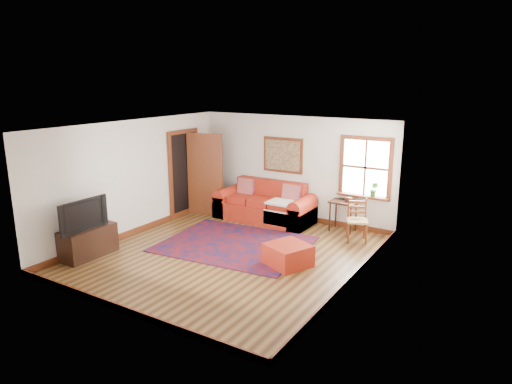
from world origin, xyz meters
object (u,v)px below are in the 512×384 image
Objects in this scene: red_leather_sofa at (265,207)px; ladder_back_chair at (357,218)px; side_table at (343,206)px; red_ottoman at (288,255)px; media_cabinet at (88,242)px.

ladder_back_chair is (2.38, -0.24, 0.18)m from red_leather_sofa.
side_table is 0.64m from ladder_back_chair.
red_ottoman is 2.40m from side_table.
media_cabinet is at bearing -138.94° from ladder_back_chair.
red_ottoman is at bearing 25.01° from media_cabinet.
side_table is at bearing 110.14° from red_ottoman.
red_ottoman is at bearing -93.50° from side_table.
red_leather_sofa is 4.18m from media_cabinet.
media_cabinet is (-3.48, -1.63, 0.09)m from red_ottoman.
media_cabinet reaches higher than red_ottoman.
ladder_back_chair is at bearing -42.06° from side_table.
side_table is 0.66× the size of media_cabinet.
red_leather_sofa is 2.40m from ladder_back_chair.
red_leather_sofa is 2.81m from red_ottoman.
red_ottoman is 2.06m from ladder_back_chair.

